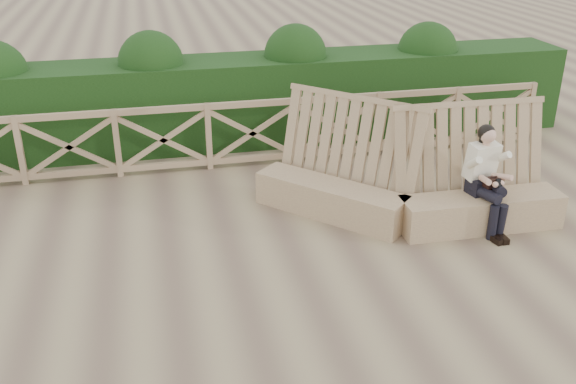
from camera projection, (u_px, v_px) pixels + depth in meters
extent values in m
plane|color=brown|center=(304.00, 274.00, 7.55)|extent=(60.00, 60.00, 0.00)
cube|color=#89694E|center=(331.00, 199.00, 8.89)|extent=(1.86, 1.93, 0.47)
cube|color=#89694E|center=(342.00, 155.00, 8.85)|extent=(1.82, 1.89, 1.58)
cube|color=#89694E|center=(480.00, 212.00, 8.54)|extent=(2.19, 0.54, 0.47)
cube|color=#89694E|center=(476.00, 164.00, 8.54)|extent=(2.19, 0.49, 1.58)
cube|color=black|center=(481.00, 185.00, 8.48)|extent=(0.39, 0.31, 0.21)
cube|color=beige|center=(482.00, 161.00, 8.39)|extent=(0.44, 0.35, 0.51)
sphere|color=tan|center=(488.00, 135.00, 8.19)|extent=(0.24, 0.24, 0.20)
sphere|color=black|center=(486.00, 133.00, 8.21)|extent=(0.26, 0.26, 0.22)
cylinder|color=black|center=(486.00, 194.00, 8.29)|extent=(0.23, 0.47, 0.15)
cylinder|color=black|center=(495.00, 186.00, 8.33)|extent=(0.23, 0.47, 0.16)
cylinder|color=black|center=(493.00, 223.00, 8.24)|extent=(0.14, 0.14, 0.47)
cylinder|color=black|center=(501.00, 222.00, 8.27)|extent=(0.14, 0.14, 0.47)
cube|color=black|center=(495.00, 239.00, 8.25)|extent=(0.13, 0.25, 0.08)
cube|color=black|center=(502.00, 238.00, 8.27)|extent=(0.13, 0.25, 0.08)
cube|color=black|center=(492.00, 183.00, 8.30)|extent=(0.24, 0.17, 0.15)
cube|color=black|center=(499.00, 184.00, 8.14)|extent=(0.08, 0.10, 0.12)
cube|color=#9C7D5B|center=(252.00, 104.00, 10.21)|extent=(10.10, 0.07, 0.10)
cube|color=#9C7D5B|center=(253.00, 158.00, 10.60)|extent=(10.10, 0.07, 0.10)
cube|color=black|center=(241.00, 101.00, 11.40)|extent=(12.00, 1.20, 1.50)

